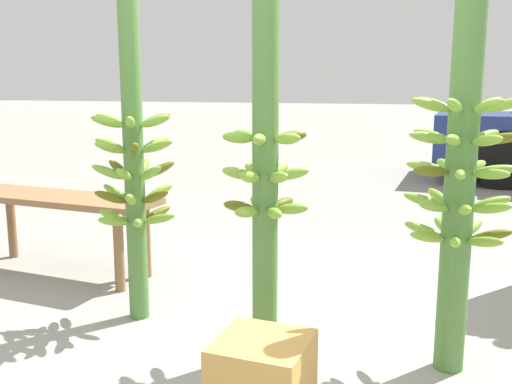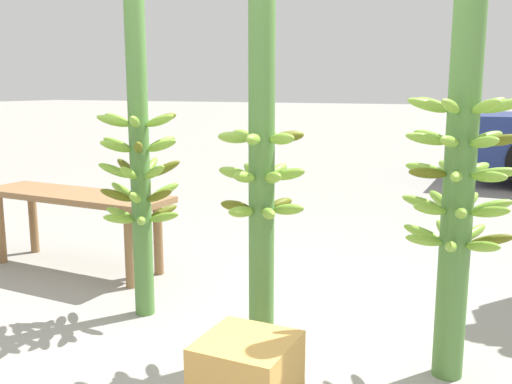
% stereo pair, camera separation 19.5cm
% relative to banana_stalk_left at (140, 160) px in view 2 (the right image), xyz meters
% --- Properties ---
extents(ground_plane, '(80.00, 80.00, 0.00)m').
position_rel_banana_stalk_left_xyz_m(ground_plane, '(0.73, -0.40, -0.82)').
color(ground_plane, gray).
extents(banana_stalk_left, '(0.44, 0.43, 1.70)m').
position_rel_banana_stalk_left_xyz_m(banana_stalk_left, '(0.00, 0.00, 0.00)').
color(banana_stalk_left, '#4C7A38').
rests_on(banana_stalk_left, ground_plane).
extents(banana_stalk_center, '(0.38, 0.38, 1.57)m').
position_rel_banana_stalk_left_xyz_m(banana_stalk_center, '(0.77, -0.19, -0.03)').
color(banana_stalk_center, '#4C7A38').
rests_on(banana_stalk_center, ground_plane).
extents(banana_stalk_right, '(0.45, 0.45, 1.54)m').
position_rel_banana_stalk_left_xyz_m(banana_stalk_right, '(1.55, 0.00, -0.03)').
color(banana_stalk_right, '#4C7A38').
rests_on(banana_stalk_right, ground_plane).
extents(market_bench, '(1.37, 0.42, 0.51)m').
position_rel_banana_stalk_left_xyz_m(market_bench, '(-0.87, 0.44, -0.39)').
color(market_bench, olive).
rests_on(market_bench, ground_plane).
extents(produce_crate, '(0.32, 0.32, 0.32)m').
position_rel_banana_stalk_left_xyz_m(produce_crate, '(0.94, -0.68, -0.66)').
color(produce_crate, '#C69347').
rests_on(produce_crate, ground_plane).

